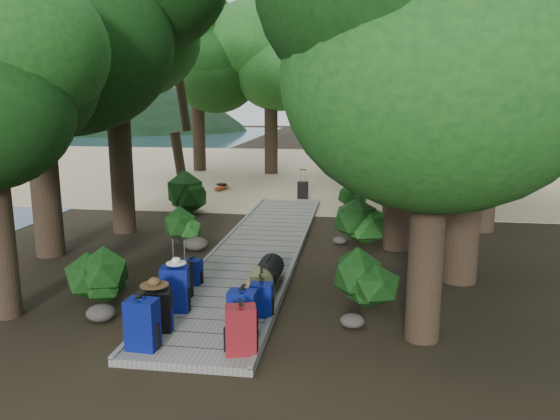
% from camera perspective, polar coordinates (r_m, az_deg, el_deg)
% --- Properties ---
extents(ground, '(120.00, 120.00, 0.00)m').
position_cam_1_polar(ground, '(12.19, -2.97, -5.50)').
color(ground, black).
rests_on(ground, ground).
extents(sand_beach, '(40.00, 22.00, 0.02)m').
position_cam_1_polar(sand_beach, '(27.75, 3.45, 4.21)').
color(sand_beach, tan).
rests_on(sand_beach, ground).
extents(boardwalk, '(2.00, 12.00, 0.12)m').
position_cam_1_polar(boardwalk, '(13.11, -2.12, -3.98)').
color(boardwalk, gray).
rests_on(boardwalk, ground).
extents(backpack_left_a, '(0.45, 0.33, 0.81)m').
position_cam_1_polar(backpack_left_a, '(8.01, -14.20, -11.24)').
color(backpack_left_a, navy).
rests_on(backpack_left_a, boardwalk).
extents(backpack_left_b, '(0.44, 0.35, 0.73)m').
position_cam_1_polar(backpack_left_b, '(8.55, -12.58, -9.96)').
color(backpack_left_b, black).
rests_on(backpack_left_b, boardwalk).
extents(backpack_left_c, '(0.50, 0.39, 0.84)m').
position_cam_1_polar(backpack_left_c, '(9.24, -10.91, -7.86)').
color(backpack_left_c, navy).
rests_on(backpack_left_c, boardwalk).
extents(backpack_left_d, '(0.38, 0.31, 0.53)m').
position_cam_1_polar(backpack_left_d, '(10.53, -9.16, -6.24)').
color(backpack_left_d, navy).
rests_on(backpack_left_d, boardwalk).
extents(backpack_right_a, '(0.48, 0.39, 0.76)m').
position_cam_1_polar(backpack_right_a, '(7.68, -4.13, -12.12)').
color(backpack_right_a, maroon).
rests_on(backpack_right_a, boardwalk).
extents(backpack_right_b, '(0.43, 0.31, 0.75)m').
position_cam_1_polar(backpack_right_b, '(8.27, -3.94, -10.39)').
color(backpack_right_b, navy).
rests_on(backpack_right_b, boardwalk).
extents(backpack_right_c, '(0.36, 0.26, 0.61)m').
position_cam_1_polar(backpack_right_c, '(8.92, -1.95, -9.16)').
color(backpack_right_c, navy).
rests_on(backpack_right_c, boardwalk).
extents(backpack_right_d, '(0.40, 0.34, 0.52)m').
position_cam_1_polar(backpack_right_d, '(9.36, -2.04, -8.42)').
color(backpack_right_d, '#3D3D1C').
rests_on(backpack_right_d, boardwalk).
extents(duffel_right_khaki, '(0.56, 0.74, 0.45)m').
position_cam_1_polar(duffel_right_khaki, '(9.85, -1.95, -7.61)').
color(duffel_right_khaki, olive).
rests_on(duffel_right_khaki, boardwalk).
extents(duffel_right_black, '(0.48, 0.77, 0.48)m').
position_cam_1_polar(duffel_right_black, '(10.45, -1.16, -6.36)').
color(duffel_right_black, black).
rests_on(duffel_right_black, boardwalk).
extents(suitcase_on_boardwalk, '(0.43, 0.26, 0.64)m').
position_cam_1_polar(suitcase_on_boardwalk, '(9.86, -10.42, -7.18)').
color(suitcase_on_boardwalk, black).
rests_on(suitcase_on_boardwalk, boardwalk).
extents(lone_suitcase_on_sand, '(0.40, 0.25, 0.61)m').
position_cam_1_polar(lone_suitcase_on_sand, '(19.67, 2.40, 2.09)').
color(lone_suitcase_on_sand, black).
rests_on(lone_suitcase_on_sand, sand_beach).
extents(hat_brown, '(0.43, 0.43, 0.13)m').
position_cam_1_polar(hat_brown, '(8.41, -13.02, -7.26)').
color(hat_brown, '#51351E').
rests_on(hat_brown, backpack_left_b).
extents(hat_white, '(0.33, 0.33, 0.11)m').
position_cam_1_polar(hat_white, '(9.03, -10.80, -5.18)').
color(hat_white, silver).
rests_on(hat_white, backpack_left_c).
extents(kayak, '(1.00, 3.10, 0.30)m').
position_cam_1_polar(kayak, '(21.78, -6.09, 2.55)').
color(kayak, '#C03A10').
rests_on(kayak, sand_beach).
extents(sun_lounger, '(0.63, 1.78, 0.57)m').
position_cam_1_polar(sun_lounger, '(20.78, 11.96, 2.29)').
color(sun_lounger, silver).
rests_on(sun_lounger, sand_beach).
extents(tree_right_a, '(4.40, 4.40, 7.33)m').
position_cam_1_polar(tree_right_a, '(8.02, 15.88, 11.74)').
color(tree_right_a, black).
rests_on(tree_right_a, ground).
extents(tree_right_b, '(5.45, 5.45, 9.74)m').
position_cam_1_polar(tree_right_b, '(11.07, 19.76, 17.63)').
color(tree_right_b, black).
rests_on(tree_right_b, ground).
extents(tree_right_c, '(5.30, 5.30, 9.17)m').
position_cam_1_polar(tree_right_c, '(13.13, 12.86, 15.71)').
color(tree_right_c, black).
rests_on(tree_right_c, ground).
extents(tree_right_d, '(5.64, 5.64, 10.34)m').
position_cam_1_polar(tree_right_d, '(15.72, 21.50, 16.64)').
color(tree_right_d, black).
rests_on(tree_right_d, ground).
extents(tree_right_e, '(4.63, 4.63, 8.34)m').
position_cam_1_polar(tree_right_e, '(19.19, 14.76, 13.00)').
color(tree_right_e, black).
rests_on(tree_right_e, ground).
extents(tree_right_f, '(5.79, 5.79, 10.34)m').
position_cam_1_polar(tree_right_f, '(21.80, 21.19, 15.04)').
color(tree_right_f, black).
rests_on(tree_right_f, ground).
extents(tree_left_b, '(5.06, 5.06, 9.11)m').
position_cam_1_polar(tree_left_b, '(13.39, -24.37, 14.79)').
color(tree_left_b, black).
rests_on(tree_left_b, ground).
extents(tree_left_c, '(4.98, 4.98, 8.66)m').
position_cam_1_polar(tree_left_c, '(15.11, -16.80, 13.97)').
color(tree_left_c, black).
rests_on(tree_left_c, ground).
extents(tree_back_a, '(5.22, 5.22, 9.04)m').
position_cam_1_polar(tree_back_a, '(26.18, -0.96, 13.68)').
color(tree_back_a, black).
rests_on(tree_back_a, ground).
extents(tree_back_b, '(5.06, 5.06, 9.03)m').
position_cam_1_polar(tree_back_b, '(26.95, 8.38, 13.49)').
color(tree_back_b, black).
rests_on(tree_back_b, ground).
extents(tree_back_c, '(4.71, 4.71, 8.47)m').
position_cam_1_polar(tree_back_c, '(26.64, 14.02, 12.70)').
color(tree_back_c, black).
rests_on(tree_back_c, ground).
extents(tree_back_d, '(5.33, 5.33, 8.89)m').
position_cam_1_polar(tree_back_d, '(27.55, -8.64, 13.30)').
color(tree_back_d, black).
rests_on(tree_back_d, ground).
extents(palm_right_a, '(4.83, 4.83, 8.23)m').
position_cam_1_polar(palm_right_a, '(16.84, 12.27, 13.17)').
color(palm_right_a, '#113E13').
rests_on(palm_right_a, ground).
extents(palm_right_b, '(3.84, 3.84, 7.41)m').
position_cam_1_polar(palm_right_b, '(22.94, 14.64, 11.57)').
color(palm_right_b, '#113E13').
rests_on(palm_right_b, ground).
extents(palm_right_c, '(3.95, 3.95, 6.29)m').
position_cam_1_polar(palm_right_c, '(24.39, 7.62, 10.49)').
color(palm_right_c, '#113E13').
rests_on(palm_right_c, ground).
extents(palm_left_a, '(4.66, 4.66, 7.41)m').
position_cam_1_polar(palm_left_a, '(19.29, -11.04, 11.78)').
color(palm_left_a, '#113E13').
rests_on(palm_left_a, ground).
extents(rock_left_a, '(0.49, 0.44, 0.27)m').
position_cam_1_polar(rock_left_a, '(9.55, -18.20, -10.18)').
color(rock_left_a, '#4C473F').
rests_on(rock_left_a, ground).
extents(rock_left_b, '(0.31, 0.28, 0.17)m').
position_cam_1_polar(rock_left_b, '(11.03, -16.85, -7.40)').
color(rock_left_b, '#4C473F').
rests_on(rock_left_b, ground).
extents(rock_left_c, '(0.59, 0.53, 0.33)m').
position_cam_1_polar(rock_left_c, '(13.24, -8.77, -3.50)').
color(rock_left_c, '#4C473F').
rests_on(rock_left_c, ground).
extents(rock_left_d, '(0.26, 0.23, 0.14)m').
position_cam_1_polar(rock_left_d, '(15.15, -10.50, -1.99)').
color(rock_left_d, '#4C473F').
rests_on(rock_left_d, ground).
extents(rock_right_a, '(0.40, 0.36, 0.22)m').
position_cam_1_polar(rock_right_a, '(8.93, 7.55, -11.40)').
color(rock_right_a, '#4C473F').
rests_on(rock_right_a, ground).
extents(rock_right_b, '(0.49, 0.44, 0.27)m').
position_cam_1_polar(rock_right_b, '(10.59, 8.39, -7.52)').
color(rock_right_b, '#4C473F').
rests_on(rock_right_b, ground).
extents(rock_right_c, '(0.35, 0.31, 0.19)m').
position_cam_1_polar(rock_right_c, '(13.73, 6.26, -3.17)').
color(rock_right_c, '#4C473F').
rests_on(rock_right_c, ground).
extents(rock_right_d, '(0.57, 0.52, 0.31)m').
position_cam_1_polar(rock_right_d, '(15.65, 9.77, -1.20)').
color(rock_right_d, '#4C473F').
rests_on(rock_right_d, ground).
extents(shrub_left_a, '(1.04, 1.04, 0.94)m').
position_cam_1_polar(shrub_left_a, '(10.14, -18.69, -6.93)').
color(shrub_left_a, '#144517').
rests_on(shrub_left_a, ground).
extents(shrub_left_b, '(0.91, 0.91, 0.82)m').
position_cam_1_polar(shrub_left_b, '(13.62, -9.58, -2.02)').
color(shrub_left_b, '#144517').
rests_on(shrub_left_b, ground).
extents(shrub_left_c, '(1.35, 1.35, 1.21)m').
position_cam_1_polar(shrub_left_c, '(17.38, -9.55, 1.60)').
color(shrub_left_c, '#144517').
rests_on(shrub_left_c, ground).
extents(shrub_right_a, '(0.92, 0.92, 0.83)m').
position_cam_1_polar(shrub_right_a, '(9.61, 8.88, -7.79)').
color(shrub_right_a, '#144517').
rests_on(shrub_right_a, ground).
extents(shrub_right_b, '(1.30, 1.30, 1.17)m').
position_cam_1_polar(shrub_right_b, '(13.95, 8.76, -0.93)').
color(shrub_right_b, '#144517').
rests_on(shrub_right_b, ground).
extents(shrub_right_c, '(0.79, 0.79, 0.71)m').
position_cam_1_polar(shrub_right_c, '(17.71, 7.47, 1.01)').
color(shrub_right_c, '#144517').
rests_on(shrub_right_c, ground).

